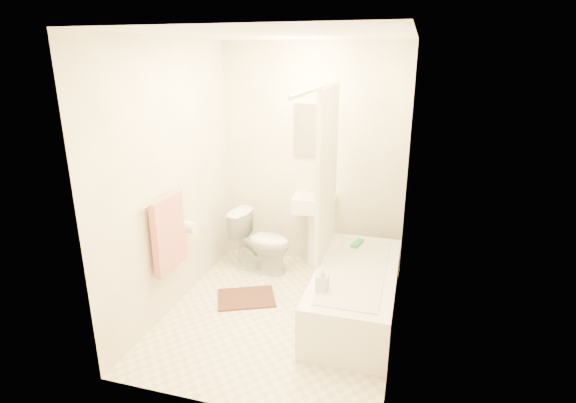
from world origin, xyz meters
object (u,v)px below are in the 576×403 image
(bathtub, at_px, (356,292))
(soap_bottle, at_px, (322,280))
(bath_mat, at_px, (246,298))
(toilet, at_px, (261,242))
(sink, at_px, (314,228))

(bathtub, relative_size, soap_bottle, 8.09)
(bath_mat, xyz_separation_m, soap_bottle, (0.83, -0.43, 0.54))
(soap_bottle, bearing_deg, bathtub, 64.60)
(toilet, height_order, soap_bottle, toilet)
(sink, distance_m, bathtub, 1.08)
(sink, xyz_separation_m, bath_mat, (-0.46, -0.90, -0.44))
(bath_mat, bearing_deg, sink, 62.82)
(bathtub, height_order, bath_mat, bathtub)
(soap_bottle, bearing_deg, bath_mat, 152.68)
(toilet, relative_size, sink, 0.74)
(bathtub, distance_m, soap_bottle, 0.60)
(bath_mat, distance_m, soap_bottle, 1.08)
(toilet, relative_size, bathtub, 0.42)
(bathtub, bearing_deg, soap_bottle, -115.40)
(sink, height_order, bath_mat, sink)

